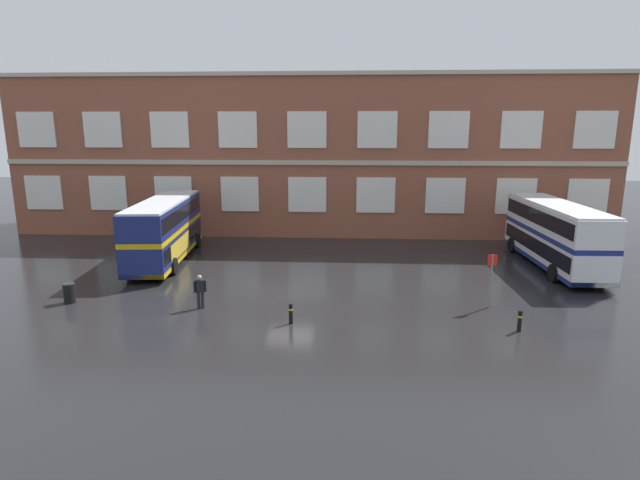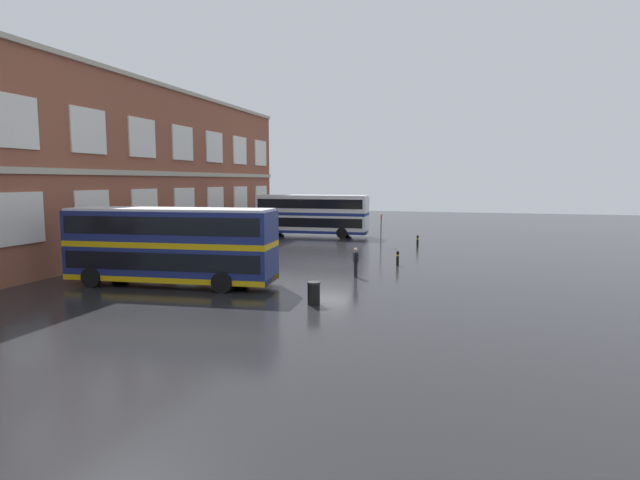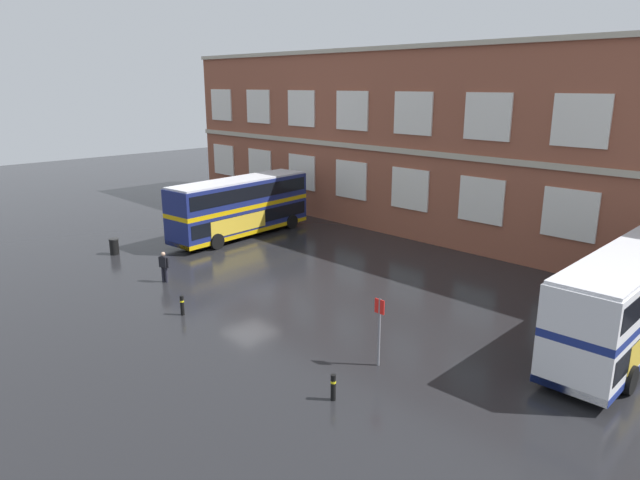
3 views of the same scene
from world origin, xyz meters
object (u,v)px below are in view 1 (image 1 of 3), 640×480
(waiting_passenger, at_px, (200,290))
(safety_bollard_west, at_px, (291,313))
(station_litter_bin, at_px, (69,293))
(double_decker_near, at_px, (165,229))
(double_decker_middle, at_px, (555,234))
(bus_stand_flag, at_px, (491,276))
(safety_bollard_east, at_px, (520,321))

(waiting_passenger, height_order, safety_bollard_west, waiting_passenger)
(station_litter_bin, height_order, safety_bollard_west, station_litter_bin)
(double_decker_near, bearing_deg, station_litter_bin, -103.18)
(double_decker_middle, bearing_deg, bus_stand_flag, -127.26)
(bus_stand_flag, bearing_deg, station_litter_bin, -178.46)
(waiting_passenger, bearing_deg, safety_bollard_west, -20.60)
(station_litter_bin, xyz_separation_m, safety_bollard_east, (21.61, -2.43, -0.03))
(safety_bollard_east, bearing_deg, station_litter_bin, 173.59)
(double_decker_middle, bearing_deg, safety_bollard_east, -116.81)
(double_decker_middle, distance_m, waiting_passenger, 22.14)
(safety_bollard_east, bearing_deg, double_decker_middle, 63.19)
(safety_bollard_west, height_order, safety_bollard_east, same)
(double_decker_near, distance_m, station_litter_bin, 8.83)
(station_litter_bin, bearing_deg, safety_bollard_west, -10.51)
(double_decker_middle, bearing_deg, station_litter_bin, -162.62)
(waiting_passenger, relative_size, bus_stand_flag, 0.63)
(station_litter_bin, xyz_separation_m, safety_bollard_west, (11.55, -2.14, -0.03))
(station_litter_bin, relative_size, safety_bollard_east, 1.08)
(waiting_passenger, xyz_separation_m, station_litter_bin, (-6.89, 0.39, -0.41))
(safety_bollard_east, bearing_deg, double_decker_near, 151.01)
(bus_stand_flag, xyz_separation_m, station_litter_bin, (-21.10, -0.57, -1.12))
(double_decker_near, height_order, safety_bollard_east, double_decker_near)
(double_decker_middle, xyz_separation_m, bus_stand_flag, (-6.03, -7.92, -0.51))
(bus_stand_flag, xyz_separation_m, safety_bollard_west, (-9.55, -2.71, -1.14))
(double_decker_near, height_order, double_decker_middle, same)
(station_litter_bin, bearing_deg, safety_bollard_east, -6.41)
(double_decker_middle, bearing_deg, double_decker_near, -179.91)
(double_decker_near, xyz_separation_m, safety_bollard_east, (19.64, -10.88, -1.66))
(double_decker_near, xyz_separation_m, bus_stand_flag, (19.12, -7.88, -0.51))
(double_decker_middle, relative_size, safety_bollard_east, 11.65)
(double_decker_middle, xyz_separation_m, station_litter_bin, (-27.13, -8.49, -1.63))
(double_decker_near, bearing_deg, safety_bollard_west, -47.90)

